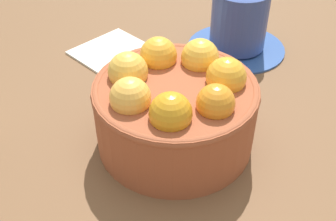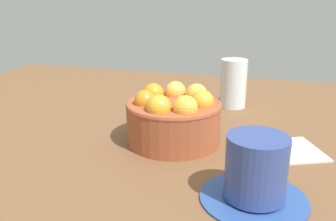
% 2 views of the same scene
% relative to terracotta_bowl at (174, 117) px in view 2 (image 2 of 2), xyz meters
% --- Properties ---
extents(ground_plane, '(1.40, 1.09, 0.04)m').
position_rel_terracotta_bowl_xyz_m(ground_plane, '(-0.00, -0.00, -0.06)').
color(ground_plane, brown).
extents(terracotta_bowl, '(0.17, 0.17, 0.10)m').
position_rel_terracotta_bowl_xyz_m(terracotta_bowl, '(0.00, 0.00, 0.00)').
color(terracotta_bowl, '#9E4C2D').
rests_on(terracotta_bowl, ground_plane).
extents(coffee_cup, '(0.14, 0.14, 0.09)m').
position_rel_terracotta_bowl_xyz_m(coffee_cup, '(0.15, -0.15, -0.01)').
color(coffee_cup, '#2C4E95').
rests_on(coffee_cup, ground_plane).
extents(water_glass, '(0.06, 0.06, 0.11)m').
position_rel_terracotta_bowl_xyz_m(water_glass, '(0.08, 0.24, 0.01)').
color(water_glass, silver).
rests_on(water_glass, ground_plane).
extents(folded_napkin, '(0.13, 0.13, 0.01)m').
position_rel_terracotta_bowl_xyz_m(folded_napkin, '(0.20, 0.02, -0.04)').
color(folded_napkin, white).
rests_on(folded_napkin, ground_plane).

